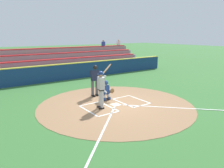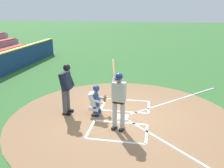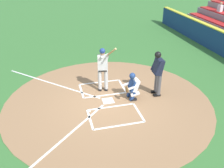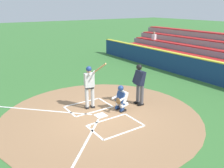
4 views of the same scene
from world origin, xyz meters
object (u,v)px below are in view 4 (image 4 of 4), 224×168
at_px(batter, 90,84).
at_px(catcher, 121,98).
at_px(plate_umpire, 140,82).
at_px(baseball, 90,126).

relative_size(batter, catcher, 1.88).
bearing_deg(plate_umpire, batter, 67.01).
distance_m(batter, baseball, 2.00).
bearing_deg(batter, plate_umpire, -112.99).
height_order(catcher, plate_umpire, plate_umpire).
height_order(batter, plate_umpire, batter).
relative_size(catcher, baseball, 15.27).
xyz_separation_m(batter, baseball, (-1.47, 0.84, -1.06)).
height_order(plate_umpire, baseball, plate_umpire).
xyz_separation_m(catcher, plate_umpire, (0.09, -1.06, 0.49)).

